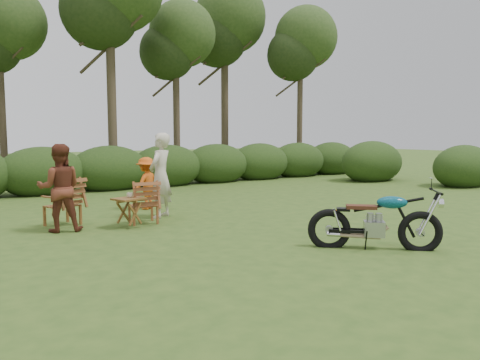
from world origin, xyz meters
TOP-DOWN VIEW (x-y plane):
  - ground at (0.00, 0.00)m, footprint 80.00×80.00m
  - tree_line at (0.50, 9.74)m, footprint 22.52×11.62m
  - motorcycle at (0.60, -0.81)m, footprint 1.86×1.85m
  - lawn_chair_right at (-1.46, 3.14)m, footprint 0.67×0.67m
  - lawn_chair_left at (-2.81, 3.85)m, footprint 0.80×0.80m
  - side_table at (-1.84, 2.91)m, footprint 0.65×0.59m
  - cup at (-1.81, 2.94)m, footprint 0.14×0.14m
  - adult_a at (-0.89, 3.52)m, footprint 0.77×0.73m
  - adult_b at (-2.98, 3.30)m, footprint 0.91×0.79m
  - child at (-0.67, 4.72)m, footprint 0.90×0.74m

SIDE VIEW (x-z plane):
  - ground at x=0.00m, z-range 0.00..0.00m
  - motorcycle at x=0.60m, z-range -0.54..0.54m
  - lawn_chair_right at x=-1.46m, z-range -0.42..0.42m
  - lawn_chair_left at x=-2.81m, z-range -0.46..0.46m
  - adult_a at x=-0.89m, z-range -0.89..0.89m
  - adult_b at x=-2.98m, z-range -0.79..0.79m
  - child at x=-0.67m, z-range -0.61..0.61m
  - side_table at x=-1.84m, z-range 0.00..0.56m
  - cup at x=-1.81m, z-range 0.56..0.65m
  - tree_line at x=0.50m, z-range -0.26..7.88m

